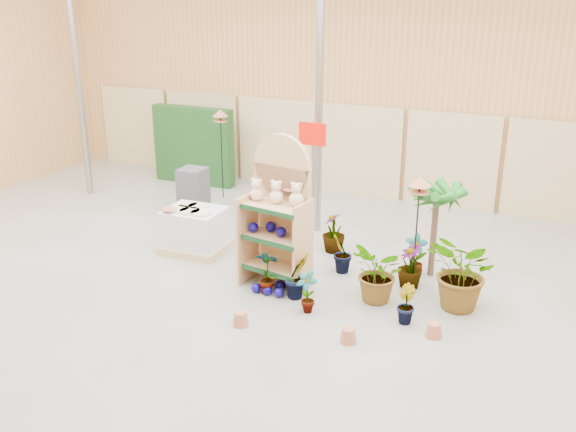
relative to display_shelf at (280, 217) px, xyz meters
name	(u,v)px	position (x,y,z in m)	size (l,w,h in m)	color
room	(252,147)	(-0.29, -0.29, 1.13)	(15.20, 12.10, 4.70)	gray
display_shelf	(280,217)	(0.00, 0.00, 0.00)	(1.07, 0.76, 2.36)	tan
teddy_bears	(278,194)	(0.02, -0.11, 0.41)	(0.87, 0.22, 0.36)	beige
gazing_balls_shelf	(276,229)	(0.00, -0.13, -0.15)	(0.87, 0.30, 0.16)	#0C0769
gazing_balls_floor	(274,288)	(0.09, -0.40, -1.00)	(0.63, 0.39, 0.15)	#0C0769
pallet_stack	(195,230)	(-1.88, 0.50, -0.69)	(1.12, 0.94, 0.80)	tan
charcoal_planters	(193,193)	(-2.86, 2.01, -0.58)	(0.50, 0.50, 1.00)	#323238
trellis_stock	(194,145)	(-4.09, 4.00, -0.18)	(2.00, 0.30, 1.80)	#174218
offer_sign	(312,158)	(-0.19, 1.78, 0.49)	(0.50, 0.08, 2.20)	gray
bird_table_front	(293,188)	(0.16, 0.17, 0.45)	(0.34, 0.34, 1.65)	black
bird_table_right	(420,185)	(1.98, 0.66, 0.58)	(0.34, 0.34, 1.80)	black
bird_table_back	(220,116)	(-2.94, 3.32, 0.73)	(0.34, 0.34, 1.95)	black
palm	(437,193)	(2.13, 1.21, 0.31)	(0.70, 0.70, 1.64)	brown
potted_plant_0	(267,272)	(0.01, -0.47, -0.72)	(0.38, 0.26, 0.73)	#1C691D
potted_plant_1	(298,275)	(0.48, -0.40, -0.72)	(0.40, 0.32, 0.73)	#1C691D
potted_plant_2	(379,274)	(1.63, -0.04, -0.62)	(0.83, 0.72, 0.93)	#1C691D
potted_plant_3	(410,266)	(1.93, 0.65, -0.72)	(0.40, 0.40, 0.72)	#1C691D
potted_plant_4	(416,255)	(1.90, 1.10, -0.73)	(0.37, 0.25, 0.70)	#1C691D
potted_plant_5	(342,254)	(0.79, 0.68, -0.74)	(0.38, 0.30, 0.68)	#1C691D
potted_plant_8	(307,292)	(0.79, -0.76, -0.76)	(0.33, 0.23, 0.63)	#1C691D
potted_plant_9	(405,304)	(2.14, -0.47, -0.80)	(0.31, 0.25, 0.56)	#1C691D
potted_plant_10	(464,273)	(2.80, 0.24, -0.50)	(1.04, 0.90, 1.15)	#1C691D
potted_plant_11	(334,232)	(0.35, 1.48, -0.71)	(0.41, 0.41, 0.74)	#1C691D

